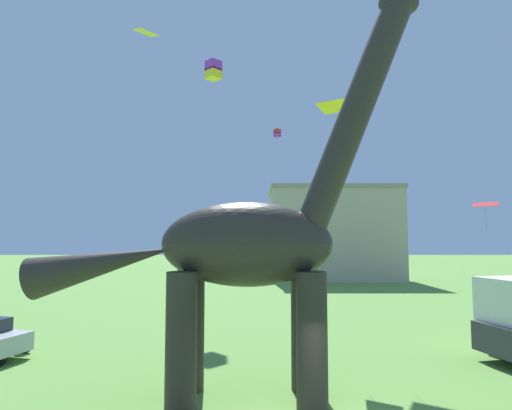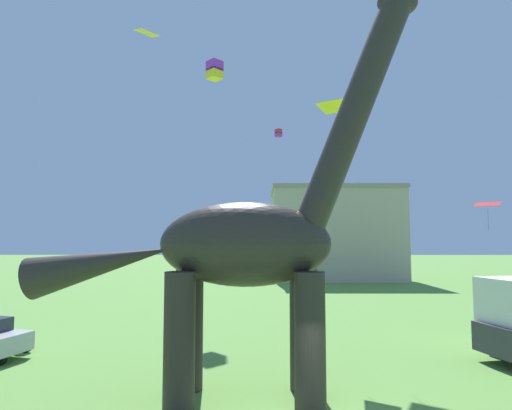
# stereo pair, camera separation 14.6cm
# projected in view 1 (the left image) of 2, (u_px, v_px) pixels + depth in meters

# --- Properties ---
(dinosaur_sculpture) EXTENTS (12.01, 2.54, 12.55)m
(dinosaur_sculpture) POSITION_uv_depth(u_px,v_px,m) (244.00, 244.00, 12.83)
(dinosaur_sculpture) COLOR #2D2823
(dinosaur_sculpture) RESTS_ON ground_plane
(kite_high_left) EXTENTS (1.16, 1.46, 1.71)m
(kite_high_left) POSITION_uv_depth(u_px,v_px,m) (326.00, 186.00, 17.71)
(kite_high_left) COLOR red
(kite_drifting) EXTENTS (2.05, 1.95, 2.08)m
(kite_drifting) POSITION_uv_depth(u_px,v_px,m) (484.00, 205.00, 30.48)
(kite_drifting) COLOR red
(kite_mid_left) EXTENTS (2.12, 1.99, 2.08)m
(kite_mid_left) POSITION_uv_depth(u_px,v_px,m) (335.00, 107.00, 21.28)
(kite_mid_left) COLOR yellow
(kite_far_right) EXTENTS (0.56, 0.56, 0.57)m
(kite_far_right) POSITION_uv_depth(u_px,v_px,m) (276.00, 133.00, 31.14)
(kite_far_right) COLOR red
(kite_trailing) EXTENTS (1.35, 1.35, 1.37)m
(kite_trailing) POSITION_uv_depth(u_px,v_px,m) (212.00, 70.00, 32.05)
(kite_trailing) COLOR purple
(kite_far_left) EXTENTS (1.60, 1.62, 0.25)m
(kite_far_left) POSITION_uv_depth(u_px,v_px,m) (145.00, 32.00, 25.40)
(kite_far_left) COLOR yellow
(background_building_block) EXTENTS (15.00, 9.98, 10.83)m
(background_building_block) POSITION_uv_depth(u_px,v_px,m) (331.00, 233.00, 51.12)
(background_building_block) COLOR #B7A893
(background_building_block) RESTS_ON ground_plane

